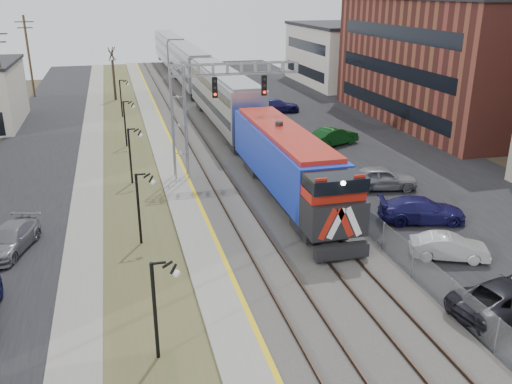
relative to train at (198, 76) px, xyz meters
name	(u,v)px	position (x,y,z in m)	size (l,w,h in m)	color
street_west	(31,163)	(-17.00, -22.57, -2.90)	(7.00, 120.00, 0.04)	black
sidewalk	(91,158)	(-12.50, -22.57, -2.88)	(2.00, 120.00, 0.08)	gray
grass_median	(128,156)	(-9.50, -22.57, -2.89)	(4.00, 120.00, 0.06)	#4A522C
platform	(165,152)	(-6.50, -22.57, -2.80)	(2.00, 120.00, 0.24)	gray
ballast_bed	(224,148)	(-1.50, -22.57, -2.82)	(8.00, 120.00, 0.20)	#595651
parking_lot	(352,140)	(10.50, -22.57, -2.90)	(16.00, 120.00, 0.04)	black
platform_edge	(175,150)	(-5.62, -22.57, -2.67)	(0.24, 120.00, 0.01)	gold
track_near	(200,148)	(-3.50, -22.57, -2.64)	(1.58, 120.00, 0.15)	#2D2119
track_far	(240,145)	(0.00, -22.57, -2.64)	(1.58, 120.00, 0.15)	#2D2119
train	(198,76)	(0.00, 0.00, 0.00)	(3.00, 85.85, 5.33)	#1631B5
signal_gantry	(203,102)	(-4.28, -29.57, 2.67)	(9.00, 1.07, 8.15)	gray
lampposts	(138,208)	(-9.50, -39.28, -0.92)	(0.14, 62.14, 4.00)	black
fence	(271,137)	(2.70, -22.57, -2.12)	(0.04, 120.00, 1.60)	gray
bare_trees	(18,120)	(-18.16, -18.65, -0.22)	(12.30, 42.30, 5.95)	#382D23
car_lot_b	(449,248)	(5.48, -45.33, -2.28)	(1.35, 3.86, 1.27)	#B9B9B9
car_lot_c	(511,299)	(5.05, -50.44, -2.16)	(2.53, 5.49, 1.53)	black
car_lot_d	(422,211)	(6.64, -40.77, -2.19)	(2.04, 5.01, 1.45)	#1A1753
car_lot_e	(382,178)	(6.99, -35.08, -2.11)	(1.90, 4.73, 1.61)	gray
car_lot_f	(333,137)	(8.07, -23.82, -2.13)	(1.67, 4.79, 1.58)	#0B3910
car_street_b	(10,240)	(-16.14, -38.72, -2.25)	(1.89, 4.64, 1.35)	slate
car_lot_g	(276,106)	(7.13, -9.51, -2.15)	(2.14, 5.27, 1.53)	navy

